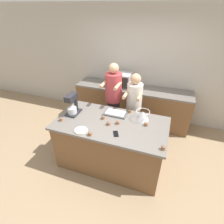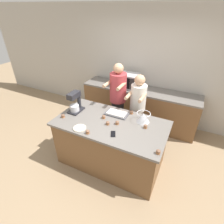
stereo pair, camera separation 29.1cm
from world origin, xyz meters
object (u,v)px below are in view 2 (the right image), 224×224
person_right (137,109)px  cupcake_3 (104,117)px  person_left (118,102)px  cupcake_6 (131,112)px  mixing_bowl (143,117)px  cell_phone (113,134)px  cupcake_0 (63,116)px  small_plate (80,128)px  cupcake_2 (145,126)px  microwave_oven (127,80)px  cupcake_1 (117,123)px  cupcake_4 (158,152)px  cupcake_5 (108,123)px  baking_tray (117,113)px  stand_mixer (75,103)px  cupcake_7 (88,132)px

person_right → cupcake_3: size_ratio=24.76×
person_left → cupcake_6: (0.44, -0.36, 0.06)m
mixing_bowl → cell_phone: size_ratio=1.48×
cupcake_0 → cupcake_3: (0.66, 0.30, 0.00)m
small_plate → cupcake_2: 1.07m
microwave_oven → cupcake_1: bearing=-73.7°
person_right → cupcake_4: size_ratio=24.76×
cupcake_6 → person_left: bearing=140.8°
small_plate → cupcake_3: bearing=64.8°
cupcake_5 → cupcake_1: bearing=29.0°
baking_tray → cupcake_4: size_ratio=6.62×
person_right → cupcake_2: size_ratio=24.76×
cupcake_1 → cupcake_3: size_ratio=1.00×
person_left → cupcake_6: person_left is taller
cupcake_3 → cupcake_4: size_ratio=1.00×
baking_tray → stand_mixer: bearing=-162.3°
stand_mixer → cupcake_5: size_ratio=6.18×
cell_phone → cupcake_3: 0.47m
stand_mixer → cupcake_1: stand_mixer is taller
mixing_bowl → cupcake_4: 0.76m
mixing_bowl → cupcake_7: 0.97m
cupcake_0 → cupcake_6: 1.23m
person_left → baking_tray: 0.54m
cupcake_4 → cupcake_6: 1.04m
baking_tray → small_plate: baking_tray is taller
person_left → cupcake_0: 1.18m
cupcake_0 → person_right: bearing=44.3°
stand_mixer → mixing_bowl: size_ratio=1.64×
person_left → person_right: person_left is taller
person_left → cell_phone: size_ratio=10.64×
person_left → cupcake_2: person_left is taller
cupcake_2 → cupcake_5: 0.62m
person_left → cupcake_4: 1.61m
person_right → cell_phone: bearing=-91.8°
person_left → cupcake_2: bearing=-39.8°
stand_mixer → cupcake_0: size_ratio=6.18×
cupcake_3 → cupcake_4: same height
baking_tray → cupcake_3: bearing=-124.5°
cupcake_1 → cupcake_6: bearing=77.2°
mixing_bowl → cupcake_6: size_ratio=3.78×
stand_mixer → small_plate: (0.38, -0.42, -0.16)m
cupcake_0 → cupcake_3: same height
cupcake_1 → cupcake_5: (-0.14, -0.08, 0.00)m
cupcake_4 → cupcake_6: bearing=131.1°
cell_phone → small_plate: (-0.55, -0.11, 0.00)m
small_plate → cupcake_1: 0.62m
cupcake_0 → cupcake_5: size_ratio=1.00×
person_left → baking_tray: bearing=-67.2°
stand_mixer → small_plate: stand_mixer is taller
cell_phone → cupcake_5: (-0.19, 0.19, 0.03)m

